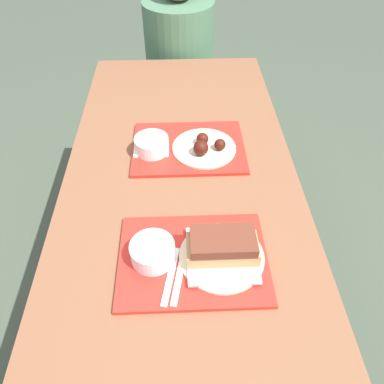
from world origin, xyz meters
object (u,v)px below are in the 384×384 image
(bowl_coleslaw_far, at_px, (153,144))
(wings_plate_far, at_px, (206,147))
(brisket_sandwich_plate, at_px, (224,250))
(person_seated_across, at_px, (180,46))
(tray_near, at_px, (195,259))
(tray_far, at_px, (190,147))
(bowl_coleslaw_near, at_px, (154,251))

(bowl_coleslaw_far, distance_m, wings_plate_far, 0.18)
(brisket_sandwich_plate, distance_m, person_seated_across, 1.39)
(tray_near, bearing_deg, person_seated_across, 90.67)
(tray_near, xyz_separation_m, wings_plate_far, (0.06, 0.45, 0.02))
(tray_far, xyz_separation_m, brisket_sandwich_plate, (0.07, -0.47, 0.04))
(bowl_coleslaw_far, bearing_deg, wings_plate_far, -1.37)
(tray_near, bearing_deg, wings_plate_far, 82.51)
(tray_far, relative_size, bowl_coleslaw_near, 3.36)
(tray_far, height_order, bowl_coleslaw_near, bowl_coleslaw_near)
(brisket_sandwich_plate, bearing_deg, bowl_coleslaw_near, 178.05)
(person_seated_across, bearing_deg, tray_near, -89.33)
(tray_far, relative_size, wings_plate_far, 1.77)
(person_seated_across, bearing_deg, bowl_coleslaw_near, -93.65)
(person_seated_across, bearing_deg, tray_far, -88.74)
(wings_plate_far, bearing_deg, tray_near, -97.49)
(bowl_coleslaw_near, distance_m, brisket_sandwich_plate, 0.18)
(tray_near, distance_m, tray_far, 0.47)
(bowl_coleslaw_far, bearing_deg, bowl_coleslaw_near, -87.60)
(tray_near, height_order, bowl_coleslaw_near, bowl_coleslaw_near)
(bowl_coleslaw_far, xyz_separation_m, person_seated_across, (0.11, 0.93, -0.07))
(person_seated_across, bearing_deg, wings_plate_far, -85.44)
(tray_far, distance_m, person_seated_across, 0.91)
(bowl_coleslaw_far, relative_size, wings_plate_far, 0.53)
(tray_near, bearing_deg, bowl_coleslaw_far, 105.24)
(brisket_sandwich_plate, height_order, wings_plate_far, brisket_sandwich_plate)
(tray_near, distance_m, person_seated_across, 1.38)
(tray_near, relative_size, bowl_coleslaw_far, 3.36)
(wings_plate_far, relative_size, person_seated_across, 0.33)
(tray_far, distance_m, wings_plate_far, 0.06)
(brisket_sandwich_plate, relative_size, person_seated_across, 0.33)
(bowl_coleslaw_far, bearing_deg, person_seated_across, 83.47)
(tray_far, height_order, wings_plate_far, wings_plate_far)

